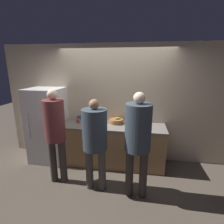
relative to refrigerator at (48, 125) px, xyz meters
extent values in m
plane|color=#4C4238|center=(1.51, -0.35, -0.83)|extent=(14.00, 14.00, 0.00)
cube|color=#C6B293|center=(1.51, 0.37, 0.47)|extent=(5.20, 0.06, 2.60)
cube|color=#9E754C|center=(1.51, 0.03, -0.40)|extent=(2.16, 0.67, 0.87)
cube|color=slate|center=(1.51, 0.03, 0.05)|extent=(2.19, 0.70, 0.03)
cube|color=white|center=(0.00, 0.00, 0.00)|extent=(0.75, 0.70, 1.66)
cylinder|color=#99999E|center=(-0.22, -0.36, 0.08)|extent=(0.02, 0.02, 0.58)
cylinder|color=#38332D|center=(0.48, -0.77, -0.41)|extent=(0.13, 0.13, 0.84)
cylinder|color=#38332D|center=(0.68, -0.77, -0.41)|extent=(0.13, 0.13, 0.84)
cylinder|color=brown|center=(0.58, -0.77, 0.38)|extent=(0.36, 0.36, 0.74)
sphere|color=beige|center=(0.58, -0.77, 0.83)|extent=(0.18, 0.18, 0.18)
cylinder|color=#4C4742|center=(1.21, -0.86, -0.44)|extent=(0.13, 0.13, 0.78)
cylinder|color=#4C4742|center=(1.44, -0.86, -0.44)|extent=(0.13, 0.13, 0.78)
cylinder|color=#333D47|center=(1.33, -0.86, 0.29)|extent=(0.41, 0.41, 0.68)
sphere|color=#936B4C|center=(1.33, -0.86, 0.71)|extent=(0.16, 0.16, 0.16)
cylinder|color=#38332D|center=(1.92, -0.92, -0.41)|extent=(0.13, 0.13, 0.85)
cylinder|color=#38332D|center=(2.14, -0.92, -0.41)|extent=(0.13, 0.13, 0.85)
cylinder|color=#333D47|center=(2.03, -0.92, 0.39)|extent=(0.41, 0.41, 0.74)
sphere|color=beige|center=(2.03, -0.92, 0.85)|extent=(0.18, 0.18, 0.18)
cylinder|color=brown|center=(1.54, 0.16, 0.12)|extent=(0.30, 0.30, 0.09)
ellipsoid|color=yellow|center=(1.58, 0.16, 0.18)|extent=(0.15, 0.12, 0.04)
cylinder|color=#3D424C|center=(1.96, 0.26, 0.14)|extent=(0.11, 0.11, 0.14)
cylinder|color=#99754C|center=(1.95, 0.26, 0.24)|extent=(0.01, 0.05, 0.22)
cylinder|color=#99754C|center=(1.97, 0.27, 0.24)|extent=(0.03, 0.04, 0.22)
cylinder|color=#99754C|center=(1.96, 0.25, 0.24)|extent=(0.05, 0.01, 0.22)
cylinder|color=brown|center=(1.09, 0.00, 0.15)|extent=(0.07, 0.07, 0.15)
cylinder|color=brown|center=(1.09, 0.00, 0.25)|extent=(0.03, 0.03, 0.05)
cylinder|color=black|center=(1.09, 0.00, 0.28)|extent=(0.03, 0.03, 0.02)
cylinder|color=#333338|center=(1.24, 0.19, 0.12)|extent=(0.08, 0.08, 0.11)
cylinder|color=#333338|center=(1.24, 0.19, 0.19)|extent=(0.03, 0.03, 0.03)
cylinder|color=black|center=(1.24, 0.19, 0.22)|extent=(0.04, 0.04, 0.01)
cylinder|color=#A33D33|center=(0.71, 0.05, 0.11)|extent=(0.08, 0.08, 0.09)
cylinder|color=#335184|center=(0.65, 0.28, 0.12)|extent=(0.09, 0.09, 0.10)
camera|label=1|loc=(2.03, -3.47, 1.30)|focal=28.00mm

